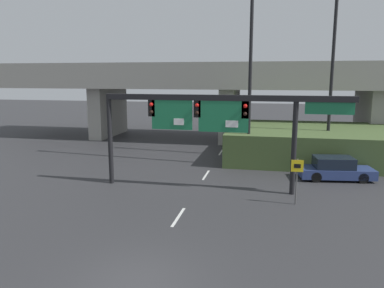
# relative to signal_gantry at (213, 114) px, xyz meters

# --- Properties ---
(ground_plane) EXTENTS (160.00, 160.00, 0.00)m
(ground_plane) POSITION_rel_signal_gantry_xyz_m (-0.88, -10.19, -4.34)
(ground_plane) COLOR #2D2D30
(lane_markings) EXTENTS (0.14, 32.86, 0.01)m
(lane_markings) POSITION_rel_signal_gantry_xyz_m (-0.88, 3.01, -4.34)
(lane_markings) COLOR silver
(lane_markings) RESTS_ON ground
(signal_gantry) EXTENTS (13.90, 0.44, 5.43)m
(signal_gantry) POSITION_rel_signal_gantry_xyz_m (0.00, 0.00, 0.00)
(signal_gantry) COLOR black
(signal_gantry) RESTS_ON ground
(speed_limit_sign) EXTENTS (0.60, 0.11, 2.37)m
(speed_limit_sign) POSITION_rel_signal_gantry_xyz_m (4.55, -1.71, -2.79)
(speed_limit_sign) COLOR #4C4C4C
(speed_limit_sign) RESTS_ON ground
(highway_light_pole_near) EXTENTS (0.70, 0.36, 17.97)m
(highway_light_pole_near) POSITION_rel_signal_gantry_xyz_m (7.47, 8.86, 5.02)
(highway_light_pole_near) COLOR black
(highway_light_pole_near) RESTS_ON ground
(highway_light_pole_far) EXTENTS (0.70, 0.36, 18.22)m
(highway_light_pole_far) POSITION_rel_signal_gantry_xyz_m (1.67, 6.06, 5.15)
(highway_light_pole_far) COLOR black
(highway_light_pole_far) RESTS_ON ground
(overpass_bridge) EXTENTS (46.58, 8.79, 7.68)m
(overpass_bridge) POSITION_rel_signal_gantry_xyz_m (-0.88, 17.24, 1.04)
(overpass_bridge) COLOR gray
(overpass_bridge) RESTS_ON ground
(grass_embankment) EXTENTS (13.03, 9.99, 2.38)m
(grass_embankment) POSITION_rel_signal_gantry_xyz_m (6.45, 9.97, -3.15)
(grass_embankment) COLOR #42562D
(grass_embankment) RESTS_ON ground
(parked_sedan_near_right) EXTENTS (4.70, 2.34, 1.44)m
(parked_sedan_near_right) POSITION_rel_signal_gantry_xyz_m (7.27, 3.67, -3.68)
(parked_sedan_near_right) COLOR navy
(parked_sedan_near_right) RESTS_ON ground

